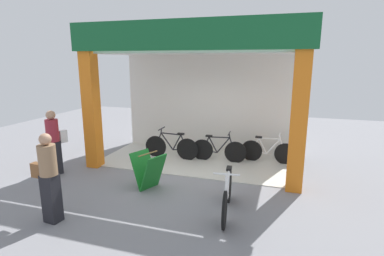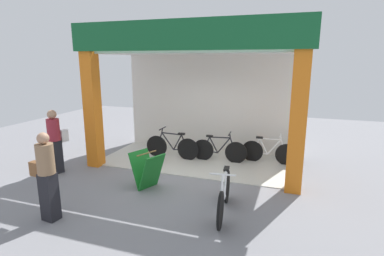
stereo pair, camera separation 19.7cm
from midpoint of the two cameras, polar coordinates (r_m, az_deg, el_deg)
ground_plane at (r=7.94m, az=-2.14°, el=-9.11°), size 19.41×19.41×0.00m
shop_facade at (r=8.73m, az=0.85°, el=7.01°), size 5.91×2.87×3.86m
bicycle_inside_0 at (r=9.22m, az=-4.48°, el=-3.53°), size 1.70×0.46×0.93m
bicycle_inside_1 at (r=9.09m, az=13.50°, el=-4.25°), size 1.60×0.44×0.88m
bicycle_inside_2 at (r=8.96m, az=4.38°, el=-4.13°), size 1.62×0.45×0.89m
bicycle_parked_0 at (r=6.05m, az=5.69°, el=-12.46°), size 0.48×1.74×0.96m
sandwich_board_sign at (r=7.19m, az=-8.97°, el=-7.95°), size 0.85×0.78×0.87m
pedestrian_0 at (r=6.19m, az=-26.19°, el=-8.30°), size 0.57×0.35×1.69m
pedestrian_1 at (r=8.67m, az=-25.14°, el=-2.33°), size 0.42×0.56×1.70m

